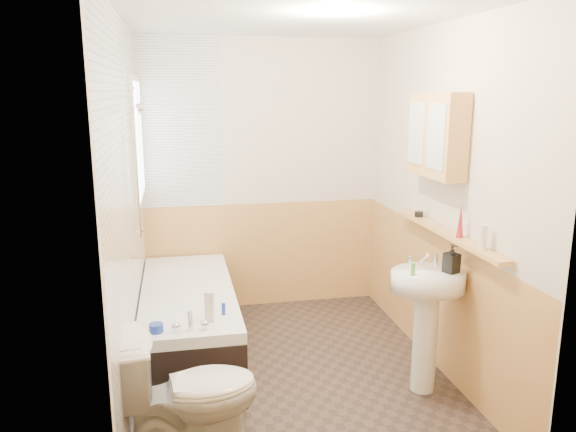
# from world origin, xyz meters

# --- Properties ---
(floor) EXTENTS (2.80, 2.80, 0.00)m
(floor) POSITION_xyz_m (0.00, 0.00, 0.00)
(floor) COLOR #2E2420
(floor) RESTS_ON ground
(ceiling) EXTENTS (2.80, 2.80, 0.00)m
(ceiling) POSITION_xyz_m (0.00, 0.00, 2.50)
(ceiling) COLOR white
(ceiling) RESTS_ON ground
(wall_back) EXTENTS (2.20, 0.02, 2.50)m
(wall_back) POSITION_xyz_m (0.00, 1.41, 1.25)
(wall_back) COLOR beige
(wall_back) RESTS_ON ground
(wall_front) EXTENTS (2.20, 0.02, 2.50)m
(wall_front) POSITION_xyz_m (0.00, -1.41, 1.25)
(wall_front) COLOR beige
(wall_front) RESTS_ON ground
(wall_left) EXTENTS (0.02, 2.80, 2.50)m
(wall_left) POSITION_xyz_m (-1.11, 0.00, 1.25)
(wall_left) COLOR beige
(wall_left) RESTS_ON ground
(wall_right) EXTENTS (0.02, 2.80, 2.50)m
(wall_right) POSITION_xyz_m (1.11, 0.00, 1.25)
(wall_right) COLOR beige
(wall_right) RESTS_ON ground
(wainscot_right) EXTENTS (0.01, 2.80, 1.00)m
(wainscot_right) POSITION_xyz_m (1.09, 0.00, 0.50)
(wainscot_right) COLOR #DEA75B
(wainscot_right) RESTS_ON wall_right
(wainscot_front) EXTENTS (2.20, 0.01, 1.00)m
(wainscot_front) POSITION_xyz_m (0.00, -1.39, 0.50)
(wainscot_front) COLOR #DEA75B
(wainscot_front) RESTS_ON wall_front
(wainscot_back) EXTENTS (2.20, 0.01, 1.00)m
(wainscot_back) POSITION_xyz_m (0.00, 1.39, 0.50)
(wainscot_back) COLOR #DEA75B
(wainscot_back) RESTS_ON wall_back
(tile_cladding_left) EXTENTS (0.01, 2.80, 2.50)m
(tile_cladding_left) POSITION_xyz_m (-1.09, 0.00, 1.25)
(tile_cladding_left) COLOR white
(tile_cladding_left) RESTS_ON wall_left
(tile_return_back) EXTENTS (0.75, 0.01, 1.50)m
(tile_return_back) POSITION_xyz_m (-0.73, 1.39, 1.75)
(tile_return_back) COLOR white
(tile_return_back) RESTS_ON wall_back
(window) EXTENTS (0.03, 0.79, 0.99)m
(window) POSITION_xyz_m (-1.06, 0.95, 1.65)
(window) COLOR white
(window) RESTS_ON wall_left
(bathtub) EXTENTS (0.70, 1.79, 0.68)m
(bathtub) POSITION_xyz_m (-0.73, 0.47, 0.28)
(bathtub) COLOR black
(bathtub) RESTS_ON floor
(shower_riser) EXTENTS (0.10, 0.07, 1.09)m
(shower_riser) POSITION_xyz_m (-1.04, 0.32, 1.65)
(shower_riser) COLOR silver
(shower_riser) RESTS_ON wall_left
(toilet) EXTENTS (0.83, 0.52, 0.77)m
(toilet) POSITION_xyz_m (-0.76, -0.84, 0.38)
(toilet) COLOR white
(toilet) RESTS_ON floor
(sink) EXTENTS (0.50, 0.41, 0.97)m
(sink) POSITION_xyz_m (0.84, -0.41, 0.62)
(sink) COLOR white
(sink) RESTS_ON floor
(pine_shelf) EXTENTS (0.10, 1.47, 0.03)m
(pine_shelf) POSITION_xyz_m (1.04, -0.24, 1.07)
(pine_shelf) COLOR #DEA75B
(pine_shelf) RESTS_ON wall_right
(medicine_cabinet) EXTENTS (0.16, 0.64, 0.58)m
(medicine_cabinet) POSITION_xyz_m (1.01, -0.06, 1.73)
(medicine_cabinet) COLOR #DEA75B
(medicine_cabinet) RESTS_ON wall_right
(foam_can) EXTENTS (0.06, 0.06, 0.15)m
(foam_can) POSITION_xyz_m (1.04, -0.71, 1.16)
(foam_can) COLOR silver
(foam_can) RESTS_ON pine_shelf
(green_bottle) EXTENTS (0.06, 0.06, 0.23)m
(green_bottle) POSITION_xyz_m (1.04, -0.42, 1.20)
(green_bottle) COLOR maroon
(green_bottle) RESTS_ON pine_shelf
(black_jar) EXTENTS (0.08, 0.08, 0.04)m
(black_jar) POSITION_xyz_m (1.04, 0.21, 1.11)
(black_jar) COLOR black
(black_jar) RESTS_ON pine_shelf
(soap_bottle) EXTENTS (0.15, 0.21, 0.09)m
(soap_bottle) POSITION_xyz_m (0.97, -0.47, 0.91)
(soap_bottle) COLOR black
(soap_bottle) RESTS_ON sink
(clear_bottle) EXTENTS (0.04, 0.04, 0.09)m
(clear_bottle) POSITION_xyz_m (0.70, -0.48, 0.91)
(clear_bottle) COLOR #59C647
(clear_bottle) RESTS_ON sink
(blue_gel) EXTENTS (0.07, 0.05, 0.21)m
(blue_gel) POSITION_xyz_m (-0.60, -0.20, 0.64)
(blue_gel) COLOR silver
(blue_gel) RESTS_ON bathtub
(cream_jar) EXTENTS (0.10, 0.10, 0.06)m
(cream_jar) POSITION_xyz_m (-0.94, -0.30, 0.56)
(cream_jar) COLOR #19339E
(cream_jar) RESTS_ON bathtub
(orange_bottle) EXTENTS (0.03, 0.03, 0.08)m
(orange_bottle) POSITION_xyz_m (-0.50, -0.10, 0.58)
(orange_bottle) COLOR #19339E
(orange_bottle) RESTS_ON bathtub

